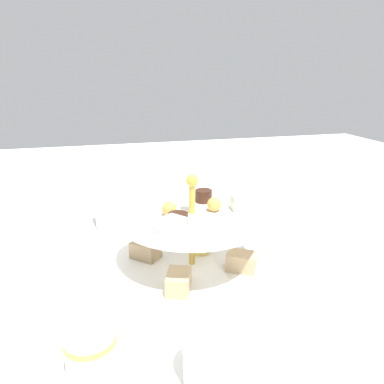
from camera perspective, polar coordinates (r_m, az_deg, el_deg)
ground_plane at (r=0.64m, az=0.00°, el=-11.95°), size 2.40×2.40×0.00m
tiered_serving_stand at (r=0.62m, az=0.02°, el=-8.22°), size 0.29×0.29×0.17m
water_glass_tall_right at (r=0.79m, az=-12.70°, el=-1.36°), size 0.07×0.07×0.13m
water_glass_short_left at (r=0.43m, az=3.30°, el=-24.59°), size 0.06×0.06×0.07m
teacup_with_saucer at (r=0.45m, az=-15.58°, el=-23.65°), size 0.09×0.09×0.05m
butter_knife_left at (r=0.87m, az=11.12°, el=-3.63°), size 0.15×0.10×0.00m
butter_knife_right at (r=0.63m, az=-27.39°, el=-14.78°), size 0.17×0.04×0.00m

